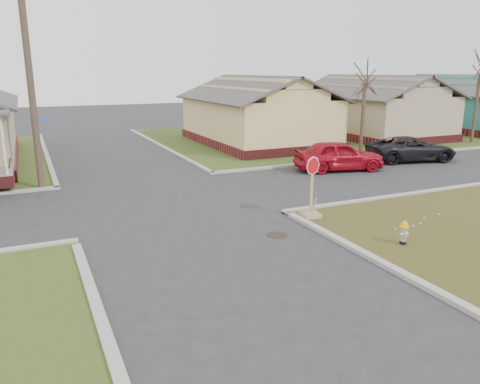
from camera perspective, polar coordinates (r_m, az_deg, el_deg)
name	(u,v)px	position (r m, az deg, el deg)	size (l,w,h in m)	color
ground	(205,240)	(14.24, -4.29, -5.90)	(120.00, 120.00, 0.00)	#2B2C2E
verge_far_right	(377,132)	(40.78, 16.40, 7.05)	(37.00, 19.00, 0.05)	#344B1A
curbs	(161,200)	(18.79, -9.63, -0.97)	(80.00, 40.00, 0.12)	#A49D94
manhole	(277,235)	(14.68, 4.51, -5.25)	(0.64, 0.64, 0.01)	black
side_house_yellow	(257,112)	(32.61, 2.05, 9.69)	(7.60, 11.60, 4.70)	maroon
side_house_tan	(372,108)	(38.14, 15.81, 9.88)	(7.60, 11.60, 4.70)	maroon
side_house_teal	(464,104)	(45.24, 25.68, 9.67)	(7.60, 11.60, 4.70)	maroon
utility_pole	(30,78)	(21.43, -24.23, 12.52)	(1.80, 0.28, 9.00)	#3E2D24
tree_mid_right	(363,119)	(29.49, 14.72, 8.64)	(0.22, 0.22, 4.20)	#3E2D24
tree_far_right	(476,108)	(36.79, 26.79, 9.10)	(0.22, 0.22, 4.76)	#3E2D24
fire_hydrant	(404,231)	(14.47, 19.35, -4.54)	(0.26, 0.26, 0.71)	black
stop_sign	(311,204)	(16.31, 8.67, -1.46)	(0.61, 0.59, 2.14)	tan
red_sedan	(339,155)	(24.45, 11.96, 4.39)	(1.83, 4.54, 1.55)	#A60B1B
dark_pickup	(412,149)	(28.26, 20.19, 4.98)	(2.27, 4.93, 1.37)	black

